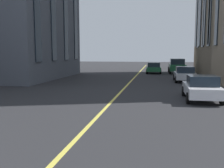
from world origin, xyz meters
The scene contains 6 objects.
lane_centre_line centered at (20.00, 0.00, 0.00)m, with size 80.00×0.16×0.01m.
car_white_parked_a centered at (18.69, -4.90, 0.70)m, with size 3.90×1.89×1.40m.
car_green_mid centered at (38.30, -4.90, 0.97)m, with size 4.70×2.14×1.88m.
car_green_oncoming centered at (37.71, -1.96, 0.70)m, with size 3.90×1.89×1.40m.
car_silver_parked_b centered at (28.22, -4.90, 0.70)m, with size 3.90×1.89×1.40m.
building_left_far centered at (29.33, 12.90, 6.67)m, with size 13.71×10.93×13.34m.
Camera 1 is at (3.55, -2.44, 2.66)m, focal length 41.86 mm.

